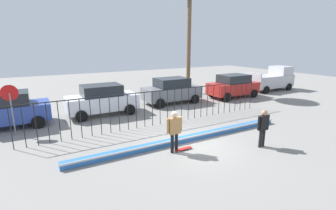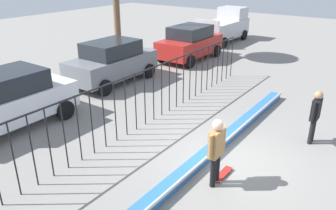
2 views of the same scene
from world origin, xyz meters
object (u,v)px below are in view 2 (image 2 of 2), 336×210
object	(u,v)px
parked_car_gray	(112,62)
skateboarder	(216,147)
camera_operator	(315,112)
pickup_truck	(224,26)
skateboard	(223,174)
parked_car_white	(7,100)
parked_car_red	(190,42)

from	to	relation	value
parked_car_gray	skateboarder	bearing A→B (deg)	-117.38
skateboarder	camera_operator	size ratio (longest dim) A/B	1.05
skateboarder	pickup_truck	distance (m)	17.08
pickup_truck	parked_car_gray	bearing A→B (deg)	-179.05
skateboard	parked_car_white	xyz separation A→B (m)	(-1.56, 7.05, 0.91)
skateboarder	camera_operator	xyz separation A→B (m)	(3.60, -1.37, -0.05)
skateboard	parked_car_red	size ratio (longest dim) A/B	0.19
parked_car_red	pickup_truck	bearing A→B (deg)	9.76
skateboard	parked_car_white	bearing A→B (deg)	89.29
skateboard	pickup_truck	distance (m)	16.73
camera_operator	parked_car_gray	bearing A→B (deg)	-73.06
skateboarder	parked_car_red	bearing A→B (deg)	11.18
skateboard	camera_operator	distance (m)	3.58
skateboarder	parked_car_gray	xyz separation A→B (m)	(4.24, 7.58, -0.09)
skateboarder	camera_operator	bearing A→B (deg)	-44.90
skateboarder	camera_operator	distance (m)	3.85
skateboard	camera_operator	xyz separation A→B (m)	(3.17, -1.36, 0.95)
parked_car_white	parked_car_gray	world-z (taller)	same
skateboard	pickup_truck	xyz separation A→B (m)	(14.89, 7.55, 0.98)
skateboard	parked_car_gray	xyz separation A→B (m)	(3.81, 7.59, 0.91)
camera_operator	pickup_truck	distance (m)	14.73
skateboard	parked_car_red	world-z (taller)	parked_car_red
parked_car_white	pickup_truck	world-z (taller)	pickup_truck
skateboarder	pickup_truck	size ratio (longest dim) A/B	0.38
parked_car_white	parked_car_red	bearing A→B (deg)	3.24
camera_operator	parked_car_white	size ratio (longest dim) A/B	0.39
skateboarder	parked_car_white	world-z (taller)	parked_car_white
skateboard	parked_car_white	distance (m)	7.28
parked_car_gray	pickup_truck	distance (m)	11.09
skateboarder	skateboard	distance (m)	1.09
camera_operator	pickup_truck	size ratio (longest dim) A/B	0.36
skateboard	skateboarder	bearing A→B (deg)	165.44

